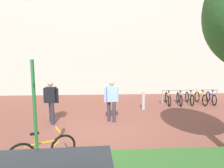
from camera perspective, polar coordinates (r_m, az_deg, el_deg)
The scene contains 9 objects.
ground_plane at distance 7.33m, azimuth -3.12°, elevation -13.50°, with size 60.00×60.00×0.00m, color brown.
building_facade at distance 14.43m, azimuth -3.37°, elevation 17.35°, with size 28.00×1.20×10.00m, color beige.
planter_strip at distance 5.38m, azimuth 8.38°, elevation -21.17°, with size 7.00×1.10×0.16m, color #336028.
parking_sign_post at distance 4.94m, azimuth -21.31°, elevation -4.15°, with size 0.13×0.35×2.62m.
bike_at_sign at distance 5.55m, azimuth -18.96°, elevation -17.46°, with size 1.53×0.80×0.86m.
bike_rack_cluster at distance 12.02m, azimuth 21.27°, elevation -3.69°, with size 3.21×1.66×0.83m.
bollard_steel at distance 10.17m, azimuth 8.94°, elevation -4.73°, with size 0.16×0.16×0.90m, color #ADADB2.
person_suited_navy at distance 8.30m, azimuth -16.95°, elevation -4.16°, with size 0.61×0.44×1.72m.
person_shirt_blue at distance 8.14m, azimuth -0.17°, elevation -4.04°, with size 0.60×0.32×1.72m.
Camera 1 is at (0.00, -6.81, 2.71)m, focal length 32.12 mm.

